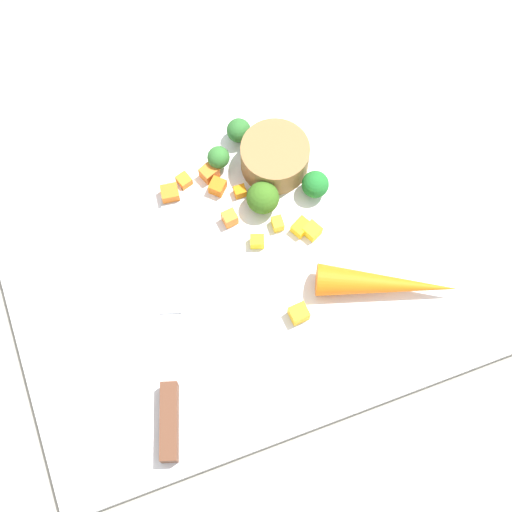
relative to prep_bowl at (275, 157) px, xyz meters
The scene contains 20 objects.
ground_plane 0.12m from the prep_bowl, 59.45° to the left, with size 4.00×4.00×0.00m, color gray.
cutting_board 0.12m from the prep_bowl, 59.45° to the left, with size 0.54×0.39×0.01m, color white.
prep_bowl is the anchor object (origin of this frame).
chef_knife 0.27m from the prep_bowl, 45.58° to the left, with size 0.12×0.30×0.02m.
whole_carrot 0.19m from the prep_bowl, 107.74° to the left, with size 0.04×0.04×0.15m, color orange.
carrot_dice_0 0.11m from the prep_bowl, ahead, with size 0.01×0.02×0.01m, color orange.
carrot_dice_1 0.07m from the prep_bowl, ahead, with size 0.02×0.02×0.02m, color orange.
carrot_dice_2 0.08m from the prep_bowl, ahead, with size 0.02×0.02×0.02m, color orange.
carrot_dice_3 0.13m from the prep_bowl, ahead, with size 0.02×0.02×0.02m, color orange.
carrot_dice_4 0.09m from the prep_bowl, 34.41° to the left, with size 0.01×0.02×0.02m, color orange.
carrot_dice_5 0.06m from the prep_bowl, 22.92° to the left, with size 0.01×0.01×0.01m, color orange.
pepper_dice_0 0.10m from the prep_bowl, 58.30° to the left, with size 0.01×0.02×0.01m, color yellow.
pepper_dice_1 0.10m from the prep_bowl, 95.23° to the left, with size 0.02×0.02×0.01m, color yellow.
pepper_dice_2 0.09m from the prep_bowl, 89.15° to the left, with size 0.02×0.02×0.01m, color yellow.
pepper_dice_3 0.08m from the prep_bowl, 71.76° to the left, with size 0.01×0.01×0.01m, color yellow.
pepper_dice_4 0.19m from the prep_bowl, 77.29° to the left, with size 0.02×0.02×0.02m, color yellow.
broccoli_floret_0 0.05m from the prep_bowl, 54.94° to the left, with size 0.04×0.04×0.04m.
broccoli_floret_1 0.06m from the prep_bowl, 122.19° to the left, with size 0.03×0.03×0.03m.
broccoli_floret_2 0.05m from the prep_bowl, 60.25° to the right, with size 0.03×0.03×0.03m.
broccoli_floret_3 0.06m from the prep_bowl, 18.76° to the right, with size 0.03×0.03×0.03m.
Camera 1 is at (0.10, 0.27, 0.77)m, focal length 50.90 mm.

